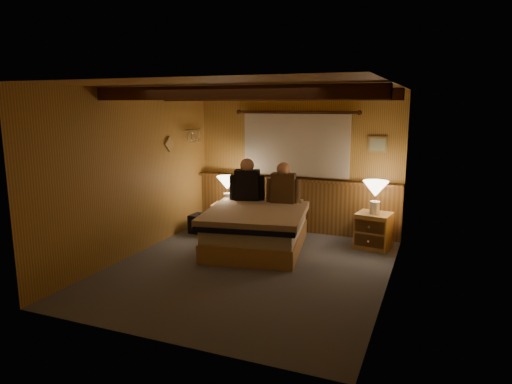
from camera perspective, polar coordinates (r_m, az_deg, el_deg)
The scene contains 19 objects.
floor at distance 6.25m, azimuth -0.86°, elevation -9.49°, with size 4.20×4.20×0.00m, color #575A67.
ceiling at distance 5.87m, azimuth -0.93°, elevation 13.06°, with size 4.20×4.20×0.00m, color #B68444.
wall_back at distance 7.90m, azimuth 5.09°, elevation 3.74°, with size 3.60×3.60×0.00m, color gold.
wall_left at distance 6.84m, azimuth -14.91°, elevation 2.31°, with size 4.20×4.20×0.00m, color gold.
wall_right at distance 5.50m, azimuth 16.62°, elevation 0.19°, with size 4.20×4.20×0.00m, color gold.
wall_front at distance 4.13m, azimuth -12.38°, elevation -3.06°, with size 3.60×3.60×0.00m, color gold.
wainscot at distance 7.96m, azimuth 4.87°, elevation -1.43°, with size 3.60×0.23×0.94m.
curtain_window at distance 7.80m, azimuth 4.98°, elevation 6.02°, with size 2.18×0.09×1.11m.
ceiling_beams at distance 6.00m, azimuth -0.35°, elevation 12.15°, with size 3.60×1.65×0.16m.
coat_rail at distance 8.06m, azimuth -7.84°, elevation 7.16°, with size 0.05×0.55×0.24m.
framed_print at distance 7.56m, azimuth 14.96°, elevation 5.76°, with size 0.30×0.04×0.25m.
bed at distance 6.98m, azimuth 0.12°, elevation -4.51°, with size 1.70×2.04×0.63m.
nightstand_left at distance 7.88m, azimuth -3.72°, elevation -3.28°, with size 0.52×0.48×0.50m.
nightstand_right at distance 7.25m, azimuth 14.46°, elevation -4.68°, with size 0.56×0.52×0.55m.
lamp_left at distance 7.79m, azimuth -3.61°, elevation 0.94°, with size 0.36×0.36×0.47m.
lamp_right at distance 7.08m, azimuth 14.71°, elevation 0.14°, with size 0.39×0.39×0.50m.
person_left at distance 7.51m, azimuth -1.12°, elevation 1.16°, with size 0.57×0.33×0.71m.
person_right at distance 7.32m, azimuth 3.44°, elevation 0.76°, with size 0.55×0.27×0.68m.
duffel_bag at distance 7.88m, azimuth -6.33°, elevation -3.97°, with size 0.54×0.34×0.38m.
Camera 1 is at (2.30, -5.39, 2.18)m, focal length 32.00 mm.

